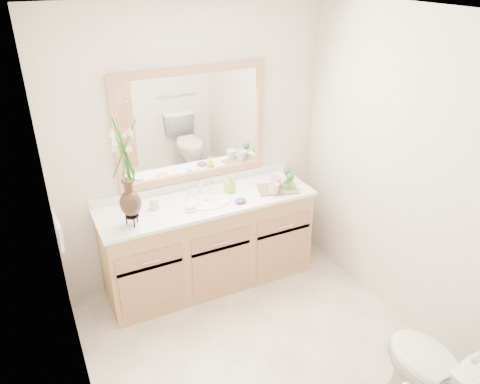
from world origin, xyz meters
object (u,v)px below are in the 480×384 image
tumbler (154,204)px  tray (277,189)px  toilet (436,376)px  flower_vase (125,161)px  soap_bottle (229,184)px

tumbler → tray: 1.08m
tumbler → toilet: bearing=-60.1°
toilet → tumbler: 2.34m
toilet → flower_vase: bearing=-53.1°
toilet → tumbler: tumbler is taller
toilet → flower_vase: flower_vase is taller
toilet → tumbler: size_ratio=8.10×
flower_vase → tray: size_ratio=2.33×
tumbler → tray: size_ratio=0.28×
soap_bottle → tray: soap_bottle is taller
flower_vase → soap_bottle: size_ratio=5.28×
toilet → tray: tray is taller
soap_bottle → tray: (0.40, -0.14, -0.07)m
tray → toilet: bearing=-69.5°
toilet → tumbler: bearing=-60.1°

